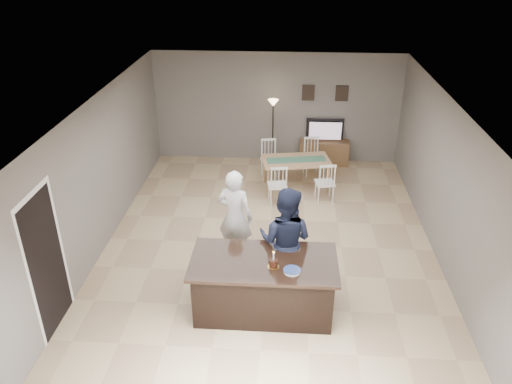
# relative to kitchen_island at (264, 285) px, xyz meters

# --- Properties ---
(floor) EXTENTS (8.00, 8.00, 0.00)m
(floor) POSITION_rel_kitchen_island_xyz_m (0.00, 1.80, -0.45)
(floor) COLOR tan
(floor) RESTS_ON ground
(room_shell) EXTENTS (8.00, 8.00, 8.00)m
(room_shell) POSITION_rel_kitchen_island_xyz_m (0.00, 1.80, 1.22)
(room_shell) COLOR slate
(room_shell) RESTS_ON floor
(kitchen_island) EXTENTS (2.15, 1.10, 0.90)m
(kitchen_island) POSITION_rel_kitchen_island_xyz_m (0.00, 0.00, 0.00)
(kitchen_island) COLOR black
(kitchen_island) RESTS_ON floor
(tv_console) EXTENTS (1.20, 0.40, 0.60)m
(tv_console) POSITION_rel_kitchen_island_xyz_m (1.20, 5.57, -0.15)
(tv_console) COLOR brown
(tv_console) RESTS_ON floor
(television) EXTENTS (0.91, 0.12, 0.53)m
(television) POSITION_rel_kitchen_island_xyz_m (1.20, 5.64, 0.41)
(television) COLOR black
(television) RESTS_ON tv_console
(tv_screen_glow) EXTENTS (0.78, 0.00, 0.78)m
(tv_screen_glow) POSITION_rel_kitchen_island_xyz_m (1.20, 5.56, 0.42)
(tv_screen_glow) COLOR #CC6A16
(tv_screen_glow) RESTS_ON tv_console
(picture_frames) EXTENTS (1.10, 0.02, 0.38)m
(picture_frames) POSITION_rel_kitchen_island_xyz_m (1.15, 5.78, 1.30)
(picture_frames) COLOR black
(picture_frames) RESTS_ON room_shell
(doorway) EXTENTS (0.00, 2.10, 2.65)m
(doorway) POSITION_rel_kitchen_island_xyz_m (-2.99, -0.50, 0.80)
(doorway) COLOR black
(doorway) RESTS_ON floor
(woman) EXTENTS (0.71, 0.56, 1.71)m
(woman) POSITION_rel_kitchen_island_xyz_m (-0.56, 1.31, 0.40)
(woman) COLOR silver
(woman) RESTS_ON floor
(man) EXTENTS (1.04, 0.91, 1.80)m
(man) POSITION_rel_kitchen_island_xyz_m (0.30, 0.55, 0.45)
(man) COLOR #191F37
(man) RESTS_ON floor
(birthday_cake) EXTENTS (0.17, 0.17, 0.26)m
(birthday_cake) POSITION_rel_kitchen_island_xyz_m (0.14, -0.14, 0.51)
(birthday_cake) COLOR gold
(birthday_cake) RESTS_ON kitchen_island
(plate_stack) EXTENTS (0.25, 0.25, 0.04)m
(plate_stack) POSITION_rel_kitchen_island_xyz_m (0.41, -0.25, 0.47)
(plate_stack) COLOR white
(plate_stack) RESTS_ON kitchen_island
(dining_table) EXTENTS (1.68, 1.89, 0.90)m
(dining_table) POSITION_rel_kitchen_island_xyz_m (0.49, 4.16, 0.12)
(dining_table) COLOR tan
(dining_table) RESTS_ON floor
(floor_lamp) EXTENTS (0.25, 0.25, 1.66)m
(floor_lamp) POSITION_rel_kitchen_island_xyz_m (-0.07, 5.46, 0.83)
(floor_lamp) COLOR black
(floor_lamp) RESTS_ON floor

